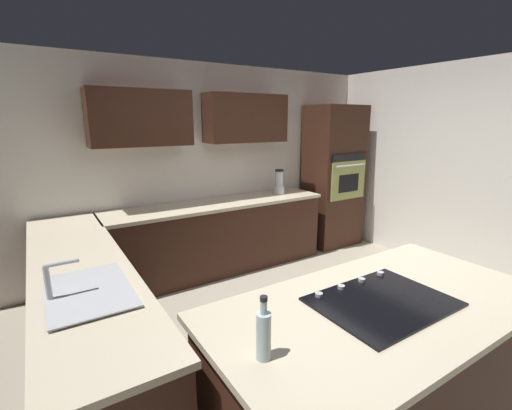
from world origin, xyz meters
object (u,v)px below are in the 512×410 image
object	(u,v)px
blender	(279,183)
cooktop	(382,301)
wall_oven	(333,177)
sink_unit	(87,291)
oil_bottle	(264,334)

from	to	relation	value
blender	cooktop	bearing A→B (deg)	65.02
wall_oven	sink_unit	world-z (taller)	wall_oven
sink_unit	blender	world-z (taller)	blender
cooktop	blender	size ratio (longest dim) A/B	2.21
cooktop	blender	bearing A→B (deg)	-114.98
cooktop	oil_bottle	xyz separation A→B (m)	(0.83, 0.04, 0.11)
blender	oil_bottle	bearing A→B (deg)	52.88
cooktop	oil_bottle	bearing A→B (deg)	2.84
sink_unit	blender	bearing A→B (deg)	-146.96
sink_unit	oil_bottle	size ratio (longest dim) A/B	2.37
sink_unit	cooktop	size ratio (longest dim) A/B	0.92
blender	oil_bottle	distance (m)	3.50
sink_unit	oil_bottle	world-z (taller)	oil_bottle
wall_oven	cooktop	size ratio (longest dim) A/B	2.79
oil_bottle	blender	bearing A→B (deg)	-127.12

